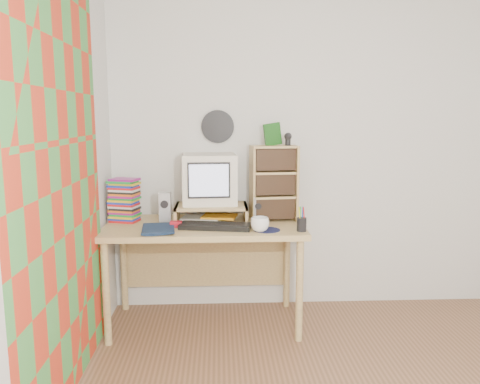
{
  "coord_description": "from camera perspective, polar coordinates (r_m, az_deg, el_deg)",
  "views": [
    {
      "loc": [
        -0.92,
        -1.87,
        1.51
      ],
      "look_at": [
        -0.78,
        1.33,
        0.99
      ],
      "focal_mm": 35.0,
      "sensor_mm": 36.0,
      "label": 1
    }
  ],
  "objects": [
    {
      "name": "back_wall",
      "position": [
        3.74,
        11.72,
        5.08
      ],
      "size": [
        3.5,
        0.0,
        3.5
      ],
      "primitive_type": "plane",
      "rotation": [
        1.57,
        0.0,
        0.0
      ],
      "color": "silver",
      "rests_on": "floor"
    },
    {
      "name": "left_wall",
      "position": [
        2.06,
        -26.23,
        1.05
      ],
      "size": [
        0.0,
        3.5,
        3.5
      ],
      "primitive_type": "plane",
      "rotation": [
        1.57,
        0.0,
        1.57
      ],
      "color": "silver",
      "rests_on": "floor"
    },
    {
      "name": "curtain",
      "position": [
        2.5,
        -20.89,
        0.38
      ],
      "size": [
        0.0,
        2.2,
        2.2
      ],
      "primitive_type": "plane",
      "rotation": [
        1.57,
        0.0,
        1.57
      ],
      "color": "red",
      "rests_on": "left_wall"
    },
    {
      "name": "wall_disc",
      "position": [
        3.6,
        -2.74,
        7.97
      ],
      "size": [
        0.25,
        0.02,
        0.25
      ],
      "primitive_type": "cylinder",
      "rotation": [
        1.57,
        0.0,
        0.0
      ],
      "color": "black",
      "rests_on": "back_wall"
    },
    {
      "name": "desk",
      "position": [
        3.43,
        -4.32,
        -5.87
      ],
      "size": [
        1.4,
        0.7,
        0.75
      ],
      "color": "#D3B972",
      "rests_on": "floor"
    },
    {
      "name": "monitor_riser",
      "position": [
        3.42,
        -3.51,
        -2.0
      ],
      "size": [
        0.52,
        0.3,
        0.12
      ],
      "color": "tan",
      "rests_on": "desk"
    },
    {
      "name": "crt_monitor",
      "position": [
        3.43,
        -3.76,
        1.57
      ],
      "size": [
        0.41,
        0.41,
        0.36
      ],
      "primitive_type": "cube",
      "rotation": [
        0.0,
        0.0,
        0.06
      ],
      "color": "silver",
      "rests_on": "monitor_riser"
    },
    {
      "name": "speaker_left",
      "position": [
        3.39,
        -9.12,
        -1.91
      ],
      "size": [
        0.08,
        0.08,
        0.22
      ],
      "primitive_type": "cube",
      "rotation": [
        0.0,
        0.0,
        0.02
      ],
      "color": "#A3A3A7",
      "rests_on": "desk"
    },
    {
      "name": "speaker_right",
      "position": [
        3.39,
        2.18,
        -2.09
      ],
      "size": [
        0.08,
        0.08,
        0.19
      ],
      "primitive_type": "cube",
      "rotation": [
        0.0,
        0.0,
        0.09
      ],
      "color": "#A3A3A7",
      "rests_on": "desk"
    },
    {
      "name": "keyboard",
      "position": [
        3.2,
        -3.02,
        -4.18
      ],
      "size": [
        0.51,
        0.24,
        0.03
      ],
      "primitive_type": "cube",
      "rotation": [
        0.0,
        0.0,
        -0.18
      ],
      "color": "black",
      "rests_on": "desk"
    },
    {
      "name": "dvd_stack",
      "position": [
        3.49,
        -13.91,
        -1.33
      ],
      "size": [
        0.22,
        0.18,
        0.27
      ],
      "primitive_type": null,
      "rotation": [
        0.0,
        0.0,
        -0.29
      ],
      "color": "brown",
      "rests_on": "desk"
    },
    {
      "name": "cd_rack",
      "position": [
        3.42,
        4.12,
        1.09
      ],
      "size": [
        0.35,
        0.21,
        0.55
      ],
      "primitive_type": "cube",
      "rotation": [
        0.0,
        0.0,
        0.1
      ],
      "color": "tan",
      "rests_on": "desk"
    },
    {
      "name": "mug",
      "position": [
        3.11,
        2.44,
        -3.98
      ],
      "size": [
        0.14,
        0.14,
        0.1
      ],
      "primitive_type": "imported",
      "rotation": [
        0.0,
        0.0,
        -0.12
      ],
      "color": "white",
      "rests_on": "desk"
    },
    {
      "name": "diary",
      "position": [
        3.19,
        -11.87,
        -4.25
      ],
      "size": [
        0.28,
        0.22,
        0.05
      ],
      "primitive_type": "imported",
      "rotation": [
        0.0,
        0.0,
        0.11
      ],
      "color": "#10203D",
      "rests_on": "desk"
    },
    {
      "name": "mousepad",
      "position": [
        3.16,
        3.29,
        -4.64
      ],
      "size": [
        0.19,
        0.19,
        0.0
      ],
      "primitive_type": "cylinder",
      "rotation": [
        0.0,
        0.0,
        -0.06
      ],
      "color": "#0F1833",
      "rests_on": "desk"
    },
    {
      "name": "pen_cup",
      "position": [
        3.14,
        7.53,
        -3.62
      ],
      "size": [
        0.07,
        0.07,
        0.13
      ],
      "primitive_type": null,
      "rotation": [
        0.0,
        0.0,
        0.19
      ],
      "color": "black",
      "rests_on": "desk"
    },
    {
      "name": "papers",
      "position": [
        3.45,
        -3.85,
        -3.19
      ],
      "size": [
        0.31,
        0.26,
        0.04
      ],
      "primitive_type": null,
      "rotation": [
        0.0,
        0.0,
        -0.2
      ],
      "color": "beige",
      "rests_on": "desk"
    },
    {
      "name": "red_box",
      "position": [
        3.27,
        -7.8,
        -3.91
      ],
      "size": [
        0.08,
        0.05,
        0.04
      ],
      "primitive_type": "cube",
      "rotation": [
        0.0,
        0.0,
        0.01
      ],
      "color": "#B11222",
      "rests_on": "desk"
    },
    {
      "name": "game_box",
      "position": [
        3.41,
        3.98,
        7.03
      ],
      "size": [
        0.13,
        0.06,
        0.16
      ],
      "primitive_type": "cube",
      "rotation": [
        0.0,
        0.0,
        0.3
      ],
      "color": "#185016",
      "rests_on": "cd_rack"
    },
    {
      "name": "webcam",
      "position": [
        3.41,
        5.87,
        6.44
      ],
      "size": [
        0.06,
        0.06,
        0.09
      ],
      "primitive_type": null,
      "rotation": [
        0.0,
        0.0,
        -0.04
      ],
      "color": "black",
      "rests_on": "cd_rack"
    }
  ]
}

